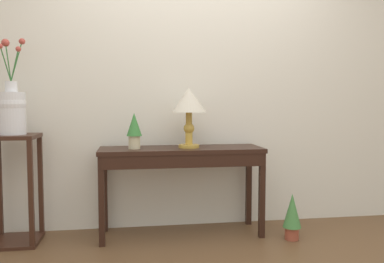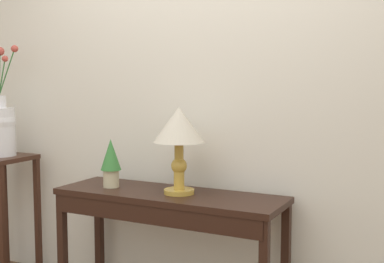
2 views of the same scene
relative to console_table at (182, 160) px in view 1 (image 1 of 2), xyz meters
name	(u,v)px [view 1 (image 1 of 2)]	position (x,y,z in m)	size (l,w,h in m)	color
back_wall_with_art	(191,68)	(0.12, 0.33, 0.77)	(9.00, 0.10, 2.80)	silver
console_table	(182,160)	(0.00, 0.00, 0.00)	(1.33, 0.42, 0.73)	black
table_lamp	(189,104)	(0.06, 0.02, 0.45)	(0.29, 0.29, 0.49)	gold
potted_plant_on_console	(134,129)	(-0.38, 0.00, 0.26)	(0.12, 0.12, 0.29)	beige
pedestal_stand_left	(15,189)	(-1.30, 0.02, -0.21)	(0.36, 0.36, 0.85)	#381E14
flower_vase_tall	(12,107)	(-1.30, 0.02, 0.43)	(0.21, 0.22, 0.74)	silver
potted_plant_floor	(292,215)	(0.86, -0.23, -0.43)	(0.14, 0.14, 0.37)	#9E4733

